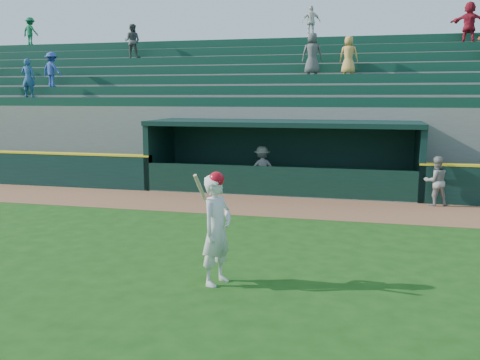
{
  "coord_description": "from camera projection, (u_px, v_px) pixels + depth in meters",
  "views": [
    {
      "loc": [
        3.12,
        -10.78,
        3.3
      ],
      "look_at": [
        0.0,
        1.6,
        1.3
      ],
      "focal_mm": 40.0,
      "sensor_mm": 36.0,
      "label": 1
    }
  ],
  "objects": [
    {
      "name": "stands",
      "position": [
        301.0,
        117.0,
        23.27
      ],
      "size": [
        34.5,
        6.25,
        7.41
      ],
      "color": "slate",
      "rests_on": "ground"
    },
    {
      "name": "dugout_player_inside",
      "position": [
        262.0,
        168.0,
        18.96
      ],
      "size": [
        1.16,
        0.93,
        1.56
      ],
      "primitive_type": "imported",
      "rotation": [
        0.0,
        0.0,
        3.55
      ],
      "color": "#989893",
      "rests_on": "ground"
    },
    {
      "name": "warning_track",
      "position": [
        266.0,
        206.0,
        16.29
      ],
      "size": [
        40.0,
        3.0,
        0.01
      ],
      "primitive_type": "cube",
      "color": "brown",
      "rests_on": "ground"
    },
    {
      "name": "dugout_player_front",
      "position": [
        436.0,
        181.0,
        16.2
      ],
      "size": [
        0.87,
        0.76,
        1.51
      ],
      "primitive_type": "imported",
      "rotation": [
        0.0,
        0.0,
        3.43
      ],
      "color": "gray",
      "rests_on": "ground"
    },
    {
      "name": "dugout",
      "position": [
        284.0,
        152.0,
        19.05
      ],
      "size": [
        9.4,
        2.8,
        2.46
      ],
      "color": "slate",
      "rests_on": "ground"
    },
    {
      "name": "ground",
      "position": [
        222.0,
        250.0,
        11.59
      ],
      "size": [
        120.0,
        120.0,
        0.0
      ],
      "primitive_type": "plane",
      "color": "#174010",
      "rests_on": "ground"
    },
    {
      "name": "batter_at_plate",
      "position": [
        217.0,
        228.0,
        9.38
      ],
      "size": [
        0.67,
        0.89,
        2.03
      ],
      "color": "silver",
      "rests_on": "ground"
    }
  ]
}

